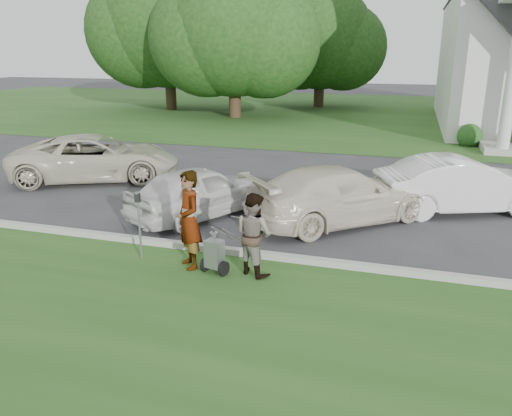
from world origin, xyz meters
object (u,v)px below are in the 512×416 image
at_px(tree_left, 234,34).
at_px(striping_cart, 215,254).
at_px(parking_meter_near, 139,218).
at_px(person_right, 254,235).
at_px(car_b, 200,191).
at_px(tree_back, 321,42).
at_px(tree_far, 167,27).
at_px(person_left, 189,221).
at_px(car_d, 462,185).
at_px(car_a, 96,158).
at_px(car_c, 340,195).

bearing_deg(tree_left, striping_cart, -71.54).
bearing_deg(parking_meter_near, person_right, 0.55).
bearing_deg(striping_cart, car_b, 131.35).
relative_size(tree_left, striping_cart, 10.01).
bearing_deg(person_right, tree_back, -53.92).
distance_m(tree_far, striping_cart, 29.25).
bearing_deg(tree_far, person_left, -62.96).
height_order(person_right, parking_meter_near, person_right).
xyz_separation_m(tree_back, car_d, (8.34, -24.81, -3.99)).
bearing_deg(tree_far, car_b, -62.00).
distance_m(car_a, car_b, 5.47).
bearing_deg(tree_far, parking_meter_near, -64.99).
distance_m(car_a, car_c, 8.57).
xyz_separation_m(striping_cart, car_c, (1.86, 3.80, 0.31)).
bearing_deg(tree_back, tree_far, -153.44).
distance_m(tree_far, car_a, 21.46).
distance_m(tree_far, person_right, 29.33).
relative_size(car_c, car_d, 1.08).
relative_size(person_left, car_c, 0.40).
xyz_separation_m(striping_cart, person_right, (0.72, 0.22, 0.41)).
bearing_deg(car_b, parking_meter_near, 116.93).
xyz_separation_m(tree_back, car_a, (-3.01, -24.68, -3.98)).
bearing_deg(tree_left, tree_back, 63.43).
xyz_separation_m(tree_left, tree_far, (-6.00, 3.00, 0.58)).
bearing_deg(car_b, person_left, 137.62).
height_order(striping_cart, person_left, person_left).
height_order(tree_back, person_right, tree_back).
relative_size(person_right, car_c, 0.33).
relative_size(tree_far, person_left, 5.92).
height_order(tree_left, person_right, tree_left).
bearing_deg(striping_cart, tree_left, 122.20).
xyz_separation_m(tree_back, parking_meter_near, (1.76, -30.21, -3.81)).
relative_size(car_b, car_d, 0.88).
bearing_deg(tree_left, car_a, -86.61).
bearing_deg(car_c, car_d, -102.08).
xyz_separation_m(tree_left, person_right, (8.20, -22.19, -4.30)).
bearing_deg(car_c, tree_back, -31.70).
relative_size(tree_far, car_a, 2.16).
xyz_separation_m(tree_far, person_right, (14.20, -25.19, -4.88)).
xyz_separation_m(striping_cart, car_a, (-6.50, 5.74, 0.35)).
bearing_deg(car_b, car_a, 0.18).
bearing_deg(tree_back, person_right, -82.08).
xyz_separation_m(person_right, car_d, (4.14, 5.38, -0.07)).
distance_m(striping_cart, car_c, 4.24).
distance_m(tree_left, car_c, 21.28).
bearing_deg(person_left, car_d, 91.19).
bearing_deg(striping_cart, tree_back, 110.27).
xyz_separation_m(tree_far, person_left, (12.90, -25.27, -4.71)).
bearing_deg(parking_meter_near, car_a, 130.77).
xyz_separation_m(tree_far, car_d, (18.34, -19.81, -4.95)).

